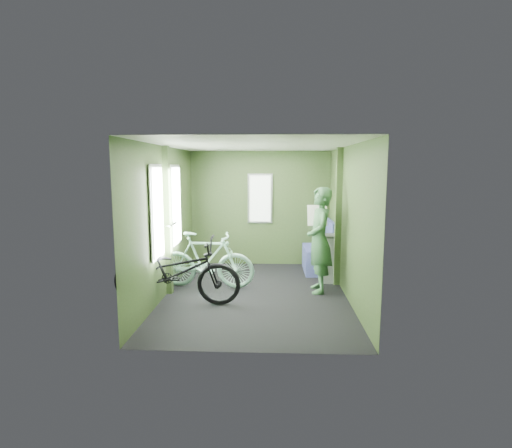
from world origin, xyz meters
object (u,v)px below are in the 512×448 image
Objects in this scene: bicycle_black at (177,304)px; bench_seat at (319,256)px; waste_box at (330,258)px; passenger at (319,240)px; bicycle_mint at (206,288)px.

bench_seat is (2.27, 1.97, 0.29)m from bicycle_black.
waste_box is (2.38, 1.30, 0.41)m from bicycle_black.
passenger is at bearing -97.10° from bench_seat.
waste_box reaches higher than bicycle_black.
bicycle_mint is 1.93× the size of waste_box.
waste_box is (0.26, 0.60, -0.43)m from passenger.
bicycle_black is 1.16× the size of bicycle_mint.
passenger is (2.12, 0.71, 0.84)m from bicycle_black.
bicycle_mint is (0.29, 0.79, 0.00)m from bicycle_black.
bench_seat is (0.15, 1.27, -0.55)m from passenger.
passenger is 1.39m from bench_seat.
bicycle_black is at bearing -73.67° from passenger.
passenger is at bearing -113.56° from waste_box.
bench_seat is at bearing 171.30° from passenger.
bicycle_mint is 0.95× the size of passenger.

